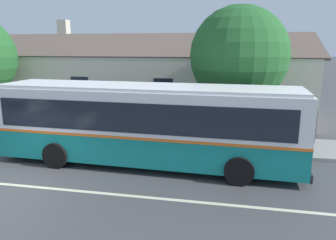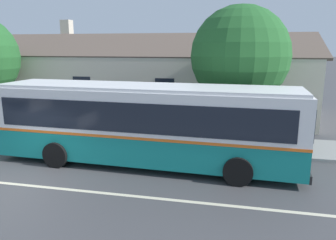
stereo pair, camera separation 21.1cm
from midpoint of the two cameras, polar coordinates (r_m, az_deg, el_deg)
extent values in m
plane|color=#424244|center=(12.43, -24.73, -10.11)|extent=(300.00, 300.00, 0.00)
cube|color=gray|center=(17.26, -12.82, -2.71)|extent=(60.00, 3.00, 0.15)
cube|color=beige|center=(12.43, -24.73, -10.09)|extent=(60.00, 0.16, 0.01)
cube|color=beige|center=(23.26, -4.21, 6.24)|extent=(21.87, 8.13, 3.92)
cube|color=brown|center=(21.17, -5.94, 12.85)|extent=(22.47, 4.12, 1.59)
cube|color=brown|center=(25.06, -2.96, 12.87)|extent=(22.47, 4.12, 1.59)
cube|color=beige|center=(26.23, -16.98, 15.02)|extent=(0.70, 0.70, 1.20)
cube|color=black|center=(23.14, -25.89, 5.46)|extent=(1.10, 0.06, 1.30)
cube|color=black|center=(20.39, -14.47, 5.52)|extent=(1.10, 0.06, 1.30)
cube|color=black|center=(18.66, -0.27, 5.28)|extent=(1.10, 0.06, 1.30)
cube|color=black|center=(18.24, 15.63, 4.64)|extent=(1.10, 0.06, 1.30)
cube|color=#4C3323|center=(18.69, 1.92, 1.85)|extent=(1.00, 0.06, 2.10)
cube|color=#147F7A|center=(12.96, -3.44, -4.22)|extent=(11.83, 2.92, 1.06)
cube|color=orange|center=(12.80, -3.47, -1.73)|extent=(11.85, 2.94, 0.10)
cube|color=white|center=(12.62, -3.53, 1.95)|extent=(11.83, 2.92, 1.57)
cube|color=white|center=(12.49, -3.58, 5.77)|extent=(11.59, 2.78, 0.12)
cube|color=black|center=(13.82, -1.91, 2.49)|extent=(10.80, 0.41, 1.07)
cube|color=black|center=(11.47, -5.46, 0.31)|extent=(10.80, 0.41, 1.07)
cube|color=black|center=(12.21, 23.82, 0.03)|extent=(0.12, 2.20, 1.07)
cube|color=black|center=(12.08, 24.13, 3.49)|extent=(0.10, 1.75, 0.24)
cube|color=black|center=(12.67, 23.21, -7.59)|extent=(0.17, 2.50, 0.28)
cube|color=#B21919|center=(14.59, -7.41, -2.36)|extent=(3.29, 0.15, 0.74)
cube|color=black|center=(13.44, 17.22, -1.23)|extent=(0.90, 0.06, 2.38)
cylinder|color=black|center=(13.66, 13.01, -4.97)|extent=(1.01, 0.32, 1.00)
cylinder|color=black|center=(11.30, 12.61, -8.75)|extent=(1.01, 0.32, 1.00)
cylinder|color=black|center=(15.38, -13.52, -3.00)|extent=(1.01, 0.32, 1.00)
cylinder|color=black|center=(13.33, -18.54, -5.77)|extent=(1.01, 0.32, 1.00)
cube|color=brown|center=(18.46, -22.35, -0.68)|extent=(1.57, 0.10, 0.04)
cube|color=brown|center=(18.35, -22.60, -0.78)|extent=(1.57, 0.10, 0.04)
cube|color=brown|center=(18.23, -22.86, -0.88)|extent=(1.57, 0.10, 0.04)
cube|color=brown|center=(18.07, -23.16, -0.05)|extent=(1.57, 0.04, 0.10)
cube|color=brown|center=(18.04, -23.20, 0.38)|extent=(1.57, 0.04, 0.10)
cube|color=black|center=(18.05, -20.91, -1.59)|extent=(0.08, 0.43, 0.45)
cube|color=black|center=(18.76, -24.11, -1.34)|extent=(0.08, 0.43, 0.45)
cylinder|color=#4C3828|center=(16.26, 12.33, 0.88)|extent=(0.32, 0.32, 2.64)
sphere|color=#235B28|center=(15.94, 12.81, 10.87)|extent=(4.63, 4.63, 4.63)
sphere|color=#235B28|center=(15.96, 13.41, 8.34)|extent=(2.76, 2.76, 2.76)
cylinder|color=gray|center=(14.55, 20.85, -0.93)|extent=(0.07, 0.07, 2.40)
cube|color=#1959A5|center=(14.35, 21.16, 2.74)|extent=(0.36, 0.03, 0.48)
camera|label=1|loc=(0.11, -89.55, 0.10)|focal=35.00mm
camera|label=2|loc=(0.11, 90.45, -0.10)|focal=35.00mm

